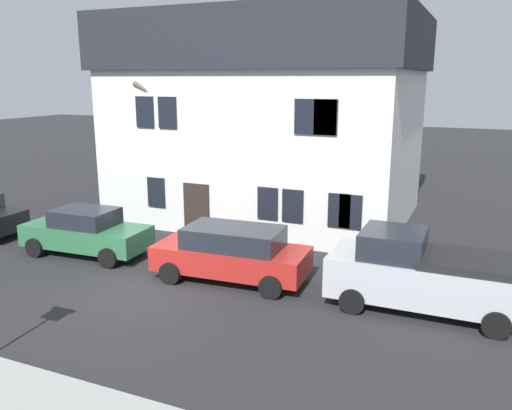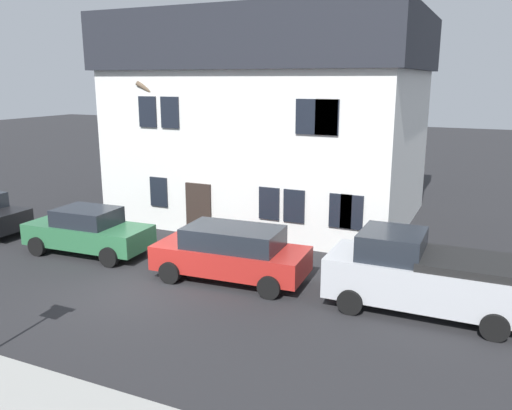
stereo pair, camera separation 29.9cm
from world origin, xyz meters
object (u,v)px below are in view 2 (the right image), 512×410
object	(u,v)px
building_main	(273,117)
pickup_truck_silver	(424,275)
bicycle_leaning	(118,212)
tree_bare_mid	(181,138)
car_green_sedan	(88,231)
car_red_wagon	(231,252)
tree_bare_near	(133,139)

from	to	relation	value
building_main	pickup_truck_silver	bearing A→B (deg)	-45.99
pickup_truck_silver	bicycle_leaning	world-z (taller)	pickup_truck_silver
building_main	tree_bare_mid	size ratio (longest dim) A/B	1.75
building_main	pickup_truck_silver	xyz separation A→B (m)	(7.73, -8.00, -3.40)
car_green_sedan	bicycle_leaning	size ratio (longest dim) A/B	2.62
bicycle_leaning	car_green_sedan	bearing A→B (deg)	-63.72
tree_bare_mid	bicycle_leaning	xyz separation A→B (m)	(-2.72, -1.06, -3.27)
building_main	car_red_wagon	bearing A→B (deg)	-75.72
tree_bare_near	car_red_wagon	bearing A→B (deg)	-33.99
tree_bare_near	tree_bare_mid	world-z (taller)	tree_bare_mid
tree_bare_mid	car_green_sedan	xyz separation A→B (m)	(-0.72, -5.10, -2.82)
building_main	tree_bare_mid	xyz separation A→B (m)	(-2.97, -2.93, -0.77)
building_main	car_green_sedan	size ratio (longest dim) A/B	2.77
car_green_sedan	bicycle_leaning	bearing A→B (deg)	116.28
building_main	car_green_sedan	xyz separation A→B (m)	(-3.69, -8.03, -3.59)
tree_bare_mid	car_red_wagon	world-z (taller)	tree_bare_mid
tree_bare_near	car_green_sedan	distance (m)	5.77
building_main	bicycle_leaning	xyz separation A→B (m)	(-5.69, -3.98, -4.05)
car_green_sedan	car_red_wagon	world-z (taller)	car_red_wagon
car_red_wagon	tree_bare_near	bearing A→B (deg)	146.01
bicycle_leaning	pickup_truck_silver	bearing A→B (deg)	-16.68
tree_bare_near	tree_bare_mid	size ratio (longest dim) A/B	0.98
tree_bare_near	car_green_sedan	size ratio (longest dim) A/B	1.55
building_main	bicycle_leaning	distance (m)	8.04
car_green_sedan	pickup_truck_silver	bearing A→B (deg)	0.13
car_red_wagon	bicycle_leaning	world-z (taller)	car_red_wagon
tree_bare_near	tree_bare_mid	bearing A→B (deg)	6.02
bicycle_leaning	building_main	bearing A→B (deg)	35.01
car_green_sedan	car_red_wagon	distance (m)	5.76
tree_bare_near	car_green_sedan	bearing A→B (deg)	-71.52
building_main	bicycle_leaning	size ratio (longest dim) A/B	7.26
car_red_wagon	pickup_truck_silver	distance (m)	5.66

